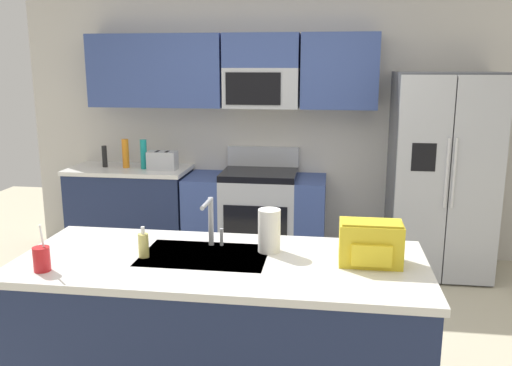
% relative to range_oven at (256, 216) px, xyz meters
% --- Properties ---
extents(ground_plane, '(9.00, 9.00, 0.00)m').
position_rel_range_oven_xyz_m(ground_plane, '(0.18, -1.80, -0.44)').
color(ground_plane, beige).
rests_on(ground_plane, ground).
extents(kitchen_wall_unit, '(5.20, 0.43, 2.60)m').
position_rel_range_oven_xyz_m(kitchen_wall_unit, '(0.04, 0.28, 1.03)').
color(kitchen_wall_unit, beige).
rests_on(kitchen_wall_unit, ground).
extents(back_counter, '(1.20, 0.63, 0.90)m').
position_rel_range_oven_xyz_m(back_counter, '(-1.29, -0.00, 0.01)').
color(back_counter, '#1E2A4D').
rests_on(back_counter, ground).
extents(range_oven, '(1.36, 0.61, 1.10)m').
position_rel_range_oven_xyz_m(range_oven, '(0.00, 0.00, 0.00)').
color(range_oven, '#B7BABF').
rests_on(range_oven, ground).
extents(refrigerator, '(0.90, 0.76, 1.85)m').
position_rel_range_oven_xyz_m(refrigerator, '(1.72, -0.07, 0.48)').
color(refrigerator, '#4C4F54').
rests_on(refrigerator, ground).
extents(island_counter, '(2.17, 0.90, 0.90)m').
position_rel_range_oven_xyz_m(island_counter, '(0.16, -2.41, 0.01)').
color(island_counter, '#1E2A4D').
rests_on(island_counter, ground).
extents(toaster, '(0.28, 0.16, 0.18)m').
position_rel_range_oven_xyz_m(toaster, '(-0.92, -0.05, 0.55)').
color(toaster, '#B7BABF').
rests_on(toaster, back_counter).
extents(pepper_mill, '(0.05, 0.05, 0.22)m').
position_rel_range_oven_xyz_m(pepper_mill, '(-1.54, -0.00, 0.56)').
color(pepper_mill, black).
rests_on(pepper_mill, back_counter).
extents(bottle_orange, '(0.07, 0.07, 0.29)m').
position_rel_range_oven_xyz_m(bottle_orange, '(-1.31, -0.00, 0.60)').
color(bottle_orange, orange).
rests_on(bottle_orange, back_counter).
extents(bottle_teal, '(0.06, 0.06, 0.29)m').
position_rel_range_oven_xyz_m(bottle_teal, '(-1.11, -0.04, 0.60)').
color(bottle_teal, teal).
rests_on(bottle_teal, back_counter).
extents(sink_faucet, '(0.09, 0.21, 0.28)m').
position_rel_range_oven_xyz_m(sink_faucet, '(0.06, -2.22, 0.62)').
color(sink_faucet, '#B7BABF').
rests_on(sink_faucet, island_counter).
extents(drink_cup_red, '(0.08, 0.08, 0.24)m').
position_rel_range_oven_xyz_m(drink_cup_red, '(-0.69, -2.70, 0.52)').
color(drink_cup_red, red).
rests_on(drink_cup_red, island_counter).
extents(soap_dispenser, '(0.06, 0.06, 0.17)m').
position_rel_range_oven_xyz_m(soap_dispenser, '(-0.26, -2.44, 0.53)').
color(soap_dispenser, '#D8CC66').
rests_on(soap_dispenser, island_counter).
extents(paper_towel_roll, '(0.12, 0.12, 0.24)m').
position_rel_range_oven_xyz_m(paper_towel_roll, '(0.40, -2.26, 0.58)').
color(paper_towel_roll, white).
rests_on(paper_towel_roll, island_counter).
extents(backpack, '(0.32, 0.22, 0.23)m').
position_rel_range_oven_xyz_m(backpack, '(0.94, -2.37, 0.57)').
color(backpack, yellow).
rests_on(backpack, island_counter).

